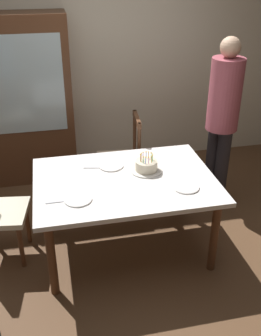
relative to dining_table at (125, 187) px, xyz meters
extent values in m
plane|color=brown|center=(0.00, 0.00, -0.65)|extent=(6.40, 6.40, 0.00)
cube|color=beige|center=(0.00, 1.85, 0.65)|extent=(6.40, 0.10, 2.60)
cube|color=white|center=(0.00, 0.00, 0.06)|extent=(1.54, 1.10, 0.04)
cylinder|color=#56331E|center=(-0.67, -0.45, -0.30)|extent=(0.07, 0.07, 0.69)
cylinder|color=#56331E|center=(0.67, -0.45, -0.30)|extent=(0.07, 0.07, 0.69)
cylinder|color=#56331E|center=(-0.67, 0.45, -0.30)|extent=(0.07, 0.07, 0.69)
cylinder|color=#56331E|center=(0.67, 0.45, -0.30)|extent=(0.07, 0.07, 0.69)
cylinder|color=silver|center=(0.21, 0.10, 0.09)|extent=(0.28, 0.28, 0.01)
cylinder|color=beige|center=(0.21, 0.10, 0.14)|extent=(0.20, 0.20, 0.09)
cylinder|color=#66CC72|center=(0.27, 0.10, 0.21)|extent=(0.01, 0.01, 0.05)
sphere|color=#FFC64C|center=(0.27, 0.10, 0.24)|extent=(0.01, 0.01, 0.01)
cylinder|color=#66CC72|center=(0.26, 0.12, 0.21)|extent=(0.01, 0.01, 0.05)
sphere|color=#FFC64C|center=(0.26, 0.12, 0.24)|extent=(0.01, 0.01, 0.01)
cylinder|color=#F2994C|center=(0.24, 0.14, 0.21)|extent=(0.01, 0.01, 0.05)
sphere|color=#FFC64C|center=(0.24, 0.14, 0.24)|extent=(0.01, 0.01, 0.01)
cylinder|color=#4C7FE5|center=(0.22, 0.15, 0.21)|extent=(0.01, 0.01, 0.05)
sphere|color=#FFC64C|center=(0.22, 0.15, 0.24)|extent=(0.01, 0.01, 0.01)
cylinder|color=#D872CC|center=(0.19, 0.15, 0.21)|extent=(0.01, 0.01, 0.05)
sphere|color=#FFC64C|center=(0.19, 0.15, 0.24)|extent=(0.01, 0.01, 0.01)
cylinder|color=#F2994C|center=(0.17, 0.13, 0.21)|extent=(0.01, 0.01, 0.05)
sphere|color=#FFC64C|center=(0.17, 0.13, 0.24)|extent=(0.01, 0.01, 0.01)
cylinder|color=#D872CC|center=(0.16, 0.11, 0.21)|extent=(0.01, 0.01, 0.05)
sphere|color=#FFC64C|center=(0.16, 0.11, 0.24)|extent=(0.01, 0.01, 0.01)
cylinder|color=yellow|center=(0.16, 0.09, 0.21)|extent=(0.01, 0.01, 0.05)
sphere|color=#FFC64C|center=(0.16, 0.09, 0.24)|extent=(0.01, 0.01, 0.01)
cylinder|color=#66CC72|center=(0.18, 0.06, 0.21)|extent=(0.01, 0.01, 0.05)
sphere|color=#FFC64C|center=(0.18, 0.06, 0.24)|extent=(0.01, 0.01, 0.01)
cylinder|color=#4C7FE5|center=(0.19, 0.05, 0.21)|extent=(0.01, 0.01, 0.05)
sphere|color=#FFC64C|center=(0.19, 0.05, 0.24)|extent=(0.01, 0.01, 0.01)
cylinder|color=#D872CC|center=(0.22, 0.04, 0.21)|extent=(0.01, 0.01, 0.05)
sphere|color=#FFC64C|center=(0.22, 0.04, 0.24)|extent=(0.01, 0.01, 0.01)
cylinder|color=#F2994C|center=(0.25, 0.06, 0.21)|extent=(0.01, 0.01, 0.05)
sphere|color=#FFC64C|center=(0.25, 0.06, 0.24)|extent=(0.01, 0.01, 0.01)
cylinder|color=#66CC72|center=(0.26, 0.07, 0.21)|extent=(0.01, 0.01, 0.05)
sphere|color=#FFC64C|center=(0.26, 0.07, 0.24)|extent=(0.01, 0.01, 0.01)
cylinder|color=white|center=(-0.42, -0.25, 0.09)|extent=(0.22, 0.22, 0.01)
cylinder|color=white|center=(-0.08, 0.25, 0.09)|extent=(0.22, 0.22, 0.01)
cylinder|color=white|center=(0.46, -0.25, 0.09)|extent=(0.22, 0.22, 0.01)
cube|color=silver|center=(-0.58, -0.24, 0.08)|extent=(0.18, 0.02, 0.01)
cube|color=silver|center=(-0.24, 0.25, 0.08)|extent=(0.18, 0.05, 0.01)
cube|color=tan|center=(0.10, 0.87, -0.20)|extent=(0.48, 0.48, 0.05)
cylinder|color=#56331E|center=(-0.05, 1.05, -0.43)|extent=(0.04, 0.04, 0.42)
cylinder|color=#56331E|center=(-0.08, 0.71, -0.43)|extent=(0.04, 0.04, 0.42)
cylinder|color=#56331E|center=(0.29, 1.02, -0.43)|extent=(0.04, 0.04, 0.42)
cylinder|color=#56331E|center=(0.25, 0.68, -0.43)|extent=(0.04, 0.04, 0.42)
cylinder|color=#56331E|center=(0.32, 1.03, 0.05)|extent=(0.04, 0.04, 0.50)
cylinder|color=#56331E|center=(0.28, 0.67, 0.05)|extent=(0.04, 0.04, 0.50)
cube|color=#56331E|center=(0.30, 0.85, 0.27)|extent=(0.08, 0.40, 0.06)
cube|color=beige|center=(-1.07, 0.11, -0.20)|extent=(0.50, 0.50, 0.05)
cylinder|color=#56331E|center=(-0.92, -0.08, -0.43)|extent=(0.04, 0.04, 0.42)
cylinder|color=#56331E|center=(-0.88, 0.26, -0.43)|extent=(0.04, 0.04, 0.42)
cylinder|color=#262328|center=(1.09, 0.64, -0.22)|extent=(0.14, 0.14, 0.85)
cylinder|color=#262328|center=(1.15, 0.53, -0.22)|extent=(0.14, 0.14, 0.85)
cylinder|color=#A54C59|center=(1.12, 0.58, 0.56)|extent=(0.32, 0.32, 0.71)
sphere|color=#D8AD8C|center=(1.12, 0.58, 1.02)|extent=(0.20, 0.20, 0.20)
cube|color=#56331E|center=(-0.86, 1.56, 0.30)|extent=(1.10, 0.44, 1.90)
cube|color=silver|center=(-0.86, 1.34, 0.55)|extent=(0.94, 0.01, 1.04)
camera|label=1|loc=(-0.56, -2.85, 1.76)|focal=42.06mm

